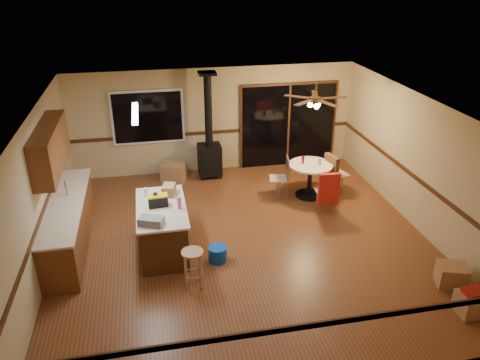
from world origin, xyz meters
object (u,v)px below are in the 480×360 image
object	(u,v)px
chair_right	(332,170)
chair_left	(283,173)
blue_bucket	(218,254)
dining_table	(310,174)
box_under_window	(174,172)
box_corner_b	(452,275)
bar_stool	(193,268)
toolbox_black	(158,201)
chair_near	(328,189)
box_corner_a	(472,304)
wood_stove	(209,149)
kitchen_island	(163,228)
toolbox_grey	(151,221)

from	to	relation	value
chair_right	chair_left	bearing A→B (deg)	176.18
blue_bucket	dining_table	world-z (taller)	dining_table
box_under_window	box_corner_b	distance (m)	6.51
bar_stool	toolbox_black	bearing A→B (deg)	111.28
chair_near	chair_left	bearing A→B (deg)	125.37
chair_near	chair_right	size ratio (longest dim) A/B	1.00
dining_table	box_corner_b	world-z (taller)	dining_table
box_corner_a	chair_right	bearing A→B (deg)	98.21
chair_left	box_corner_a	size ratio (longest dim) A/B	1.15
wood_stove	chair_right	bearing A→B (deg)	-29.99
box_corner_b	box_corner_a	bearing A→B (deg)	-99.04
kitchen_island	chair_near	size ratio (longest dim) A/B	2.40
dining_table	chair_right	bearing A→B (deg)	0.64
dining_table	chair_near	bearing A→B (deg)	-84.35
dining_table	box_corner_b	bearing A→B (deg)	-70.71
blue_bucket	dining_table	size ratio (longest dim) A/B	0.34
blue_bucket	toolbox_black	bearing A→B (deg)	148.39
bar_stool	box_corner_b	bearing A→B (deg)	-11.36
dining_table	chair_near	world-z (taller)	chair_near
toolbox_black	bar_stool	world-z (taller)	toolbox_black
wood_stove	box_under_window	world-z (taller)	wood_stove
box_corner_a	box_corner_b	bearing A→B (deg)	80.96
kitchen_island	box_under_window	world-z (taller)	kitchen_island
kitchen_island	chair_left	bearing A→B (deg)	30.63
kitchen_island	wood_stove	size ratio (longest dim) A/B	0.67
toolbox_grey	blue_bucket	bearing A→B (deg)	1.55
dining_table	chair_near	distance (m)	0.89
dining_table	box_under_window	bearing A→B (deg)	154.15
bar_stool	dining_table	xyz separation A→B (m)	(2.94, 2.71, 0.21)
toolbox_black	dining_table	size ratio (longest dim) A/B	0.35
chair_right	wood_stove	bearing A→B (deg)	150.01
toolbox_black	bar_stool	distance (m)	1.45
bar_stool	chair_left	bearing A→B (deg)	49.98
toolbox_black	blue_bucket	distance (m)	1.42
bar_stool	box_corner_a	bearing A→B (deg)	-20.48
chair_left	chair_right	world-z (taller)	same
chair_near	box_corner_b	distance (m)	2.93
chair_left	box_corner_b	world-z (taller)	chair_left
box_corner_b	chair_right	bearing A→B (deg)	101.44
box_under_window	box_corner_b	xyz separation A→B (m)	(4.19, -4.98, -0.03)
toolbox_grey	toolbox_black	size ratio (longest dim) A/B	1.19
blue_bucket	chair_right	distance (m)	3.67
dining_table	blue_bucket	bearing A→B (deg)	-139.17
toolbox_black	box_corner_b	size ratio (longest dim) A/B	0.75
toolbox_grey	chair_right	bearing A→B (deg)	27.78
toolbox_black	chair_near	distance (m)	3.57
wood_stove	kitchen_island	bearing A→B (deg)	-113.09
dining_table	box_under_window	size ratio (longest dim) A/B	1.79
chair_near	box_corner_a	bearing A→B (deg)	-72.64
chair_near	box_under_window	distance (m)	3.84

